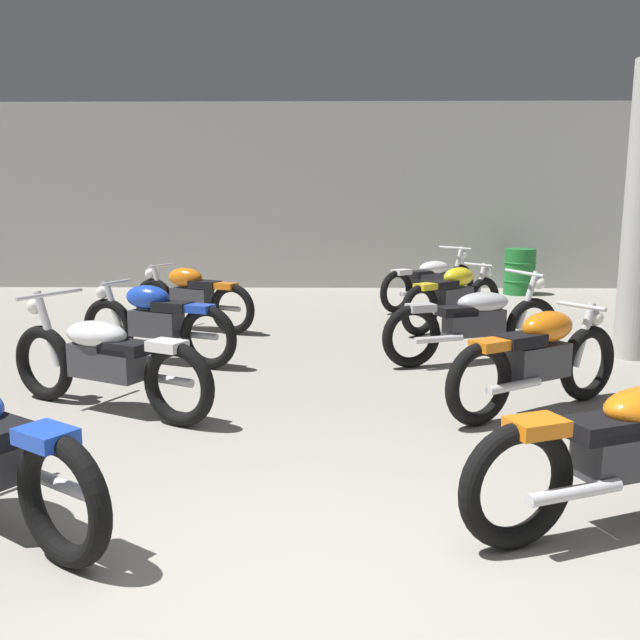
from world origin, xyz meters
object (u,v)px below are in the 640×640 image
at_px(motorcycle_left_row_1, 105,359).
at_px(motorcycle_left_row_2, 156,321).
at_px(motorcycle_right_row_3, 454,296).
at_px(motorcycle_right_row_0, 637,444).
at_px(motorcycle_right_row_4, 430,281).
at_px(motorcycle_right_row_2, 475,321).
at_px(motorcycle_right_row_1, 538,358).
at_px(motorcycle_left_row_3, 191,296).
at_px(oil_drum, 520,272).

xyz_separation_m(motorcycle_left_row_1, motorcycle_left_row_2, (-0.02, 1.71, 0.01)).
xyz_separation_m(motorcycle_left_row_2, motorcycle_right_row_3, (3.56, 1.94, 0.00)).
distance_m(motorcycle_right_row_0, motorcycle_right_row_4, 7.36).
distance_m(motorcycle_left_row_2, motorcycle_right_row_3, 4.05).
relative_size(motorcycle_right_row_2, motorcycle_right_row_4, 1.19).
distance_m(motorcycle_right_row_0, motorcycle_right_row_2, 3.70).
xyz_separation_m(motorcycle_right_row_0, motorcycle_right_row_1, (0.07, 1.95, 0.01)).
xyz_separation_m(motorcycle_left_row_3, motorcycle_right_row_1, (3.59, -3.51, 0.00)).
bearing_deg(motorcycle_right_row_1, motorcycle_left_row_3, 135.63).
height_order(motorcycle_left_row_2, motorcycle_right_row_0, motorcycle_right_row_0).
height_order(motorcycle_left_row_2, motorcycle_right_row_2, motorcycle_right_row_2).
relative_size(motorcycle_left_row_1, motorcycle_right_row_1, 1.15).
relative_size(motorcycle_left_row_1, motorcycle_right_row_4, 1.14).
relative_size(motorcycle_right_row_3, motorcycle_right_row_4, 0.91).
height_order(motorcycle_right_row_2, motorcycle_right_row_4, same).
distance_m(motorcycle_right_row_1, motorcycle_right_row_2, 1.75).
bearing_deg(motorcycle_left_row_2, motorcycle_left_row_1, -89.25).
bearing_deg(motorcycle_right_row_4, motorcycle_right_row_1, -89.02).
xyz_separation_m(motorcycle_right_row_1, motorcycle_right_row_3, (-0.04, 3.59, 0.00)).
relative_size(motorcycle_right_row_2, oil_drum, 2.44).
height_order(motorcycle_left_row_3, oil_drum, motorcycle_left_row_3).
bearing_deg(motorcycle_right_row_1, motorcycle_left_row_2, 155.34).
relative_size(motorcycle_left_row_3, oil_drum, 2.14).
bearing_deg(motorcycle_right_row_3, oil_drum, 61.83).
bearing_deg(motorcycle_right_row_0, motorcycle_right_row_4, 90.17).
bearing_deg(motorcycle_right_row_4, motorcycle_right_row_0, -89.83).
distance_m(motorcycle_right_row_2, motorcycle_right_row_3, 1.85).
bearing_deg(motorcycle_right_row_0, motorcycle_left_row_2, 134.39).
xyz_separation_m(motorcycle_right_row_1, motorcycle_right_row_4, (-0.09, 5.41, -0.01)).
relative_size(motorcycle_left_row_1, motorcycle_left_row_2, 1.06).
height_order(motorcycle_left_row_2, motorcycle_right_row_4, motorcycle_right_row_4).
bearing_deg(oil_drum, motorcycle_right_row_2, -110.24).
bearing_deg(motorcycle_right_row_0, motorcycle_right_row_2, 91.19).
bearing_deg(motorcycle_right_row_3, motorcycle_right_row_0, -90.28).
relative_size(motorcycle_left_row_2, motorcycle_right_row_2, 0.90).
xyz_separation_m(motorcycle_right_row_0, oil_drum, (1.88, 9.01, -0.03)).
relative_size(motorcycle_left_row_2, motorcycle_left_row_3, 1.02).
relative_size(motorcycle_right_row_1, oil_drum, 2.03).
bearing_deg(motorcycle_right_row_1, motorcycle_right_row_0, -92.06).
height_order(motorcycle_right_row_0, oil_drum, motorcycle_right_row_0).
xyz_separation_m(motorcycle_left_row_1, oil_drum, (5.39, 7.11, -0.03)).
xyz_separation_m(motorcycle_right_row_0, motorcycle_right_row_3, (0.03, 5.54, 0.01)).
height_order(motorcycle_left_row_1, motorcycle_left_row_2, motorcycle_left_row_1).
bearing_deg(motorcycle_right_row_1, motorcycle_left_row_1, -179.15).
relative_size(motorcycle_left_row_3, motorcycle_right_row_4, 1.04).
bearing_deg(motorcycle_left_row_1, motorcycle_right_row_0, -28.44).
xyz_separation_m(motorcycle_left_row_2, oil_drum, (5.41, 5.40, -0.03)).
height_order(motorcycle_right_row_2, oil_drum, motorcycle_right_row_2).
xyz_separation_m(motorcycle_right_row_3, oil_drum, (1.86, 3.47, -0.03)).
bearing_deg(motorcycle_right_row_3, motorcycle_right_row_4, 91.55).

